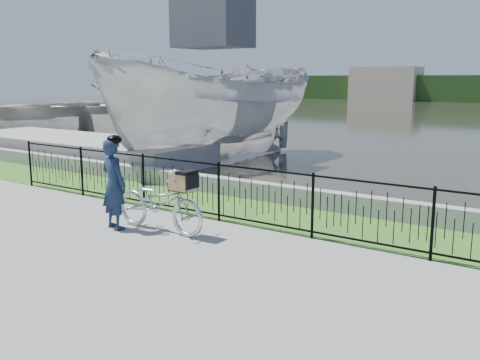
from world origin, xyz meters
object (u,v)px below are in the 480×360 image
Objects in this scene: bicycle_rig at (160,202)px; cyclist at (114,183)px; boat_near at (213,105)px; dock at (78,148)px; boat_far at (107,109)px.

cyclist reaches higher than bicycle_rig.
cyclist is 8.01m from boat_near.
bicycle_rig is at bearing -30.53° from dock.
dock is at bearing 145.16° from cyclist.
boat_near reaches higher than dock.
boat_near is 10.29m from boat_far.
dock is at bearing -157.55° from boat_near.
boat_near reaches higher than bicycle_rig.
dock is 9.46m from cyclist.
cyclist is 16.97m from boat_far.
boat_far is (-13.55, 10.83, 0.69)m from bicycle_rig.
boat_far is at bearing 141.37° from bicycle_rig.
bicycle_rig is (8.54, -5.04, 0.18)m from dock.
boat_near reaches higher than cyclist.
dock is at bearing 149.47° from bicycle_rig.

